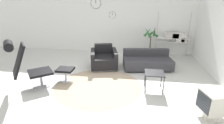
# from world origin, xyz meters

# --- Properties ---
(ground_plane) EXTENTS (12.00, 12.00, 0.00)m
(ground_plane) POSITION_xyz_m (0.00, 0.00, 0.00)
(ground_plane) COLOR silver
(wall_back) EXTENTS (12.00, 0.09, 2.80)m
(wall_back) POSITION_xyz_m (-0.00, 3.06, 1.40)
(wall_back) COLOR white
(wall_back) RESTS_ON ground_plane
(round_rug) EXTENTS (2.29, 2.29, 0.01)m
(round_rug) POSITION_xyz_m (0.08, -0.28, 0.00)
(round_rug) COLOR tan
(round_rug) RESTS_ON ground_plane
(lounge_chair) EXTENTS (1.08, 1.02, 1.27)m
(lounge_chair) POSITION_xyz_m (-1.65, -0.70, 0.74)
(lounge_chair) COLOR #BCBCC1
(lounge_chair) RESTS_ON ground_plane
(ottoman) EXTENTS (0.45, 0.38, 0.36)m
(ottoman) POSITION_xyz_m (-0.91, -0.09, 0.26)
(ottoman) COLOR #BCBCC1
(ottoman) RESTS_ON ground_plane
(armchair_red) EXTENTS (1.03, 1.06, 0.73)m
(armchair_red) POSITION_xyz_m (-0.04, 1.09, 0.28)
(armchair_red) COLOR silver
(armchair_red) RESTS_ON ground_plane
(couch_low) EXTENTS (1.66, 1.09, 0.59)m
(couch_low) POSITION_xyz_m (1.38, 1.25, 0.22)
(couch_low) COLOR black
(couch_low) RESTS_ON ground_plane
(side_table) EXTENTS (0.46, 0.46, 0.48)m
(side_table) POSITION_xyz_m (1.48, -0.30, 0.43)
(side_table) COLOR black
(side_table) RESTS_ON ground_plane
(crt_television) EXTENTS (0.57, 0.55, 0.56)m
(crt_television) POSITION_xyz_m (2.52, -1.25, 0.31)
(crt_television) COLOR beige
(crt_television) RESTS_ON ground_plane
(potted_plant) EXTENTS (0.58, 0.59, 1.23)m
(potted_plant) POSITION_xyz_m (1.54, 2.57, 0.54)
(potted_plant) COLOR #333338
(potted_plant) RESTS_ON ground_plane
(shelf_unit) EXTENTS (1.28, 0.28, 1.74)m
(shelf_unit) POSITION_xyz_m (2.52, 2.74, 0.77)
(shelf_unit) COLOR #BCBCC1
(shelf_unit) RESTS_ON ground_plane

